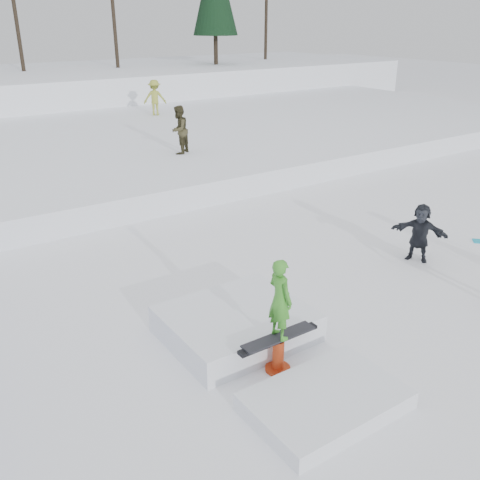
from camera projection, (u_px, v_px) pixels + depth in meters
ground at (276, 330)px, 10.47m from camera, size 120.00×120.00×0.00m
snow_midrise at (44, 152)px, 22.53m from camera, size 50.00×18.00×0.80m
walker_olive at (179, 130)px, 20.20m from camera, size 1.11×1.07×1.81m
walker_ygreen at (155, 98)px, 28.14m from camera, size 1.35×1.18×1.82m
spectator_dark at (420, 233)px, 13.21m from camera, size 1.03×1.41×1.47m
jib_rail_feature at (258, 340)px, 9.61m from camera, size 2.60×4.40×2.11m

